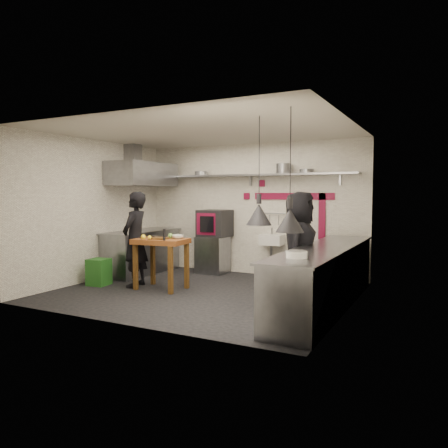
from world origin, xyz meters
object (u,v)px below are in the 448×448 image
at_px(oven_stand, 213,255).
at_px(combi_oven, 215,223).
at_px(prep_table, 161,264).
at_px(chef_right, 299,246).
at_px(chef_left, 135,239).
at_px(green_bin, 99,272).

distance_m(oven_stand, combi_oven, 0.69).
bearing_deg(combi_oven, prep_table, -92.50).
xyz_separation_m(combi_oven, chef_right, (2.39, -1.54, -0.21)).
height_order(oven_stand, chef_left, chef_left).
height_order(combi_oven, chef_left, chef_left).
height_order(oven_stand, combi_oven, combi_oven).
relative_size(oven_stand, chef_right, 0.45).
relative_size(oven_stand, chef_left, 0.45).
distance_m(oven_stand, chef_right, 2.91).
xyz_separation_m(green_bin, chef_right, (3.74, 0.58, 0.63)).
bearing_deg(chef_left, oven_stand, 151.26).
bearing_deg(chef_right, green_bin, 90.65).
bearing_deg(prep_table, combi_oven, 80.62).
xyz_separation_m(prep_table, chef_right, (2.48, 0.32, 0.42)).
xyz_separation_m(green_bin, chef_left, (0.70, 0.22, 0.63)).
relative_size(prep_table, chef_right, 0.52).
relative_size(oven_stand, combi_oven, 1.27).
distance_m(green_bin, prep_table, 1.30).
relative_size(combi_oven, chef_left, 0.36).
height_order(prep_table, chef_left, chef_left).
distance_m(combi_oven, prep_table, 1.97).
bearing_deg(combi_oven, oven_stand, -163.94).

